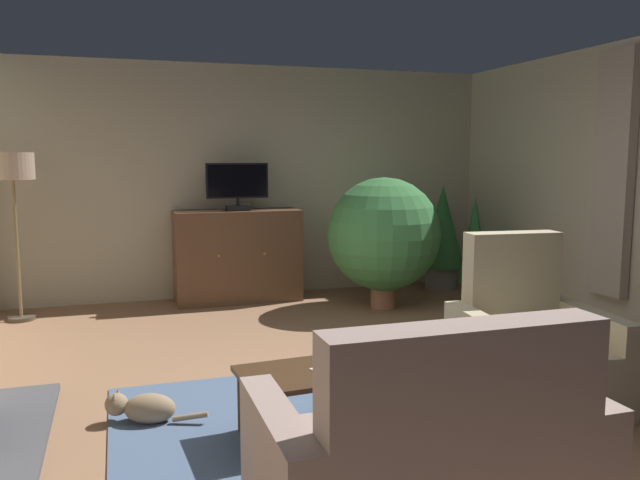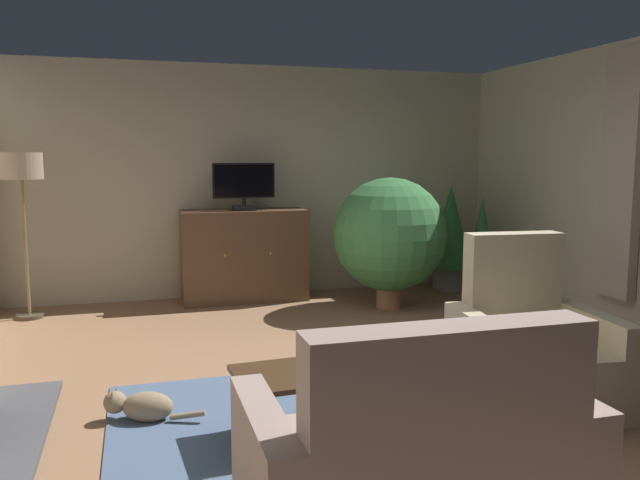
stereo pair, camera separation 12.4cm
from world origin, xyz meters
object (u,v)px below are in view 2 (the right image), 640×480
object	(u,v)px
tv_remote	(353,361)
potted_plant_on_hearth_side	(450,233)
tv_cabinet	(244,257)
television	(244,185)
floor_lamp	(22,177)
folded_newspaper	(336,369)
potted_plant_small_fern_corner	(390,235)
coffee_table	(326,375)
armchair_facing_sofa	(531,354)
sofa_floral	(417,464)
potted_plant_tall_palm_by_window	(481,246)
cat	(142,406)

from	to	relation	value
tv_remote	potted_plant_on_hearth_side	xyz separation A→B (m)	(2.52, 3.59, 0.29)
tv_remote	tv_cabinet	bearing A→B (deg)	25.55
television	floor_lamp	world-z (taller)	floor_lamp
television	folded_newspaper	bearing A→B (deg)	-91.29
folded_newspaper	potted_plant_small_fern_corner	distance (m)	3.36
tv_remote	potted_plant_on_hearth_side	size ratio (longest dim) A/B	0.13
coffee_table	potted_plant_on_hearth_side	world-z (taller)	potted_plant_on_hearth_side
tv_cabinet	armchair_facing_sofa	distance (m)	3.89
television	potted_plant_small_fern_corner	distance (m)	1.74
sofa_floral	television	bearing A→B (deg)	89.38
television	potted_plant_on_hearth_side	size ratio (longest dim) A/B	0.54
potted_plant_small_fern_corner	sofa_floral	bearing A→B (deg)	-110.63
tv_cabinet	television	xyz separation A→B (m)	(0.00, -0.05, 0.83)
coffee_table	sofa_floral	world-z (taller)	sofa_floral
armchair_facing_sofa	potted_plant_tall_palm_by_window	xyz separation A→B (m)	(1.19, 2.71, 0.32)
coffee_table	floor_lamp	size ratio (longest dim) A/B	0.66
tv_cabinet	coffee_table	xyz separation A→B (m)	(-0.13, -3.74, -0.14)
potted_plant_small_fern_corner	cat	world-z (taller)	potted_plant_small_fern_corner
folded_newspaper	potted_plant_on_hearth_side	xyz separation A→B (m)	(2.65, 3.68, 0.30)
television	folded_newspaper	size ratio (longest dim) A/B	2.34
potted_plant_small_fern_corner	cat	size ratio (longest dim) A/B	2.32
coffee_table	potted_plant_on_hearth_side	distance (m)	4.54
potted_plant_on_hearth_side	potted_plant_tall_palm_by_window	world-z (taller)	potted_plant_on_hearth_side
television	tv_remote	xyz separation A→B (m)	(0.05, -3.64, -0.91)
tv_remote	potted_plant_on_hearth_side	bearing A→B (deg)	-10.31
armchair_facing_sofa	floor_lamp	xyz separation A→B (m)	(-3.61, 3.43, 1.11)
folded_newspaper	floor_lamp	world-z (taller)	floor_lamp
television	floor_lamp	distance (m)	2.29
armchair_facing_sofa	cat	xyz separation A→B (m)	(-2.53, 0.42, -0.24)
armchair_facing_sofa	potted_plant_on_hearth_side	size ratio (longest dim) A/B	0.87
coffee_table	folded_newspaper	xyz separation A→B (m)	(0.05, -0.04, 0.05)
tv_cabinet	potted_plant_tall_palm_by_window	size ratio (longest dim) A/B	1.17
folded_newspaper	potted_plant_on_hearth_side	bearing A→B (deg)	36.32
armchair_facing_sofa	television	bearing A→B (deg)	110.31
folded_newspaper	floor_lamp	bearing A→B (deg)	103.72
television	coffee_table	xyz separation A→B (m)	(-0.13, -3.69, -0.97)
tv_remote	armchair_facing_sofa	size ratio (longest dim) A/B	0.15
folded_newspaper	potted_plant_small_fern_corner	xyz separation A→B (m)	(1.55, 2.95, 0.40)
television	coffee_table	size ratio (longest dim) A/B	0.63
tv_cabinet	television	world-z (taller)	television
folded_newspaper	potted_plant_tall_palm_by_window	bearing A→B (deg)	29.65
folded_newspaper	floor_lamp	distance (m)	4.31
coffee_table	cat	size ratio (longest dim) A/B	1.80
potted_plant_tall_palm_by_window	floor_lamp	distance (m)	4.92
television	sofa_floral	xyz separation A→B (m)	(-0.05, -4.80, -1.00)
coffee_table	sofa_floral	xyz separation A→B (m)	(0.08, -1.11, -0.03)
sofa_floral	potted_plant_tall_palm_by_window	xyz separation A→B (m)	(2.57, 3.92, 0.33)
potted_plant_tall_palm_by_window	tv_cabinet	bearing A→B (deg)	159.59
tv_remote	cat	distance (m)	1.37
potted_plant_tall_palm_by_window	sofa_floral	bearing A→B (deg)	-123.32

